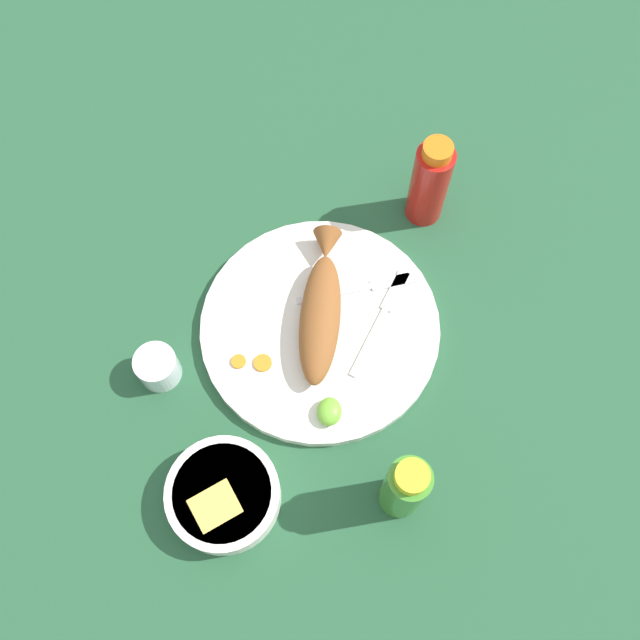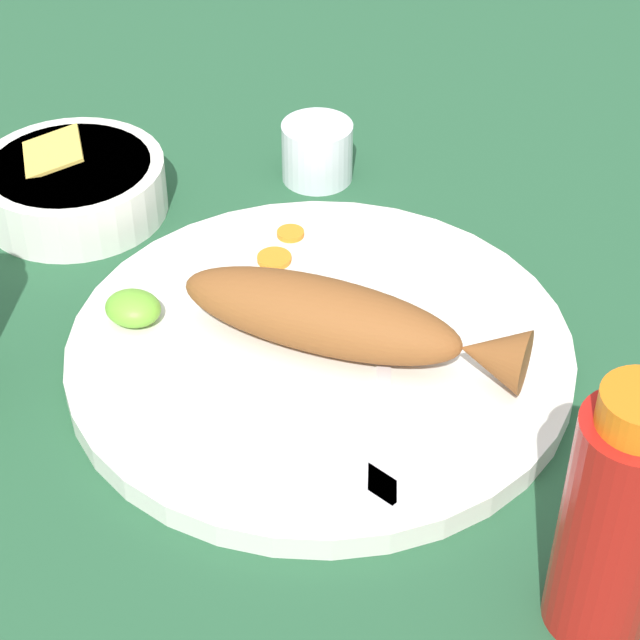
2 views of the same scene
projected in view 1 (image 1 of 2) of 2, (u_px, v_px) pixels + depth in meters
ground_plane at (320, 330)px, 1.06m from camera, size 4.00×4.00×0.00m
main_plate at (320, 328)px, 1.05m from camera, size 0.35×0.35×0.02m
fried_fish at (321, 309)px, 1.03m from camera, size 0.24×0.06×0.05m
fork_near at (365, 287)px, 1.07m from camera, size 0.07×0.18×0.00m
fork_far at (383, 315)px, 1.05m from camera, size 0.18×0.08×0.00m
carrot_slice_near at (238, 361)px, 1.02m from camera, size 0.02×0.02×0.00m
carrot_slice_mid at (263, 363)px, 1.02m from camera, size 0.03×0.03×0.00m
lime_wedge_main at (329, 411)px, 0.98m from camera, size 0.04×0.03×0.02m
hot_sauce_bottle_red at (430, 183)px, 1.07m from camera, size 0.06×0.06×0.17m
hot_sauce_bottle_green at (405, 488)px, 0.90m from camera, size 0.05×0.05×0.17m
salt_cup at (158, 368)px, 1.02m from camera, size 0.06×0.06×0.05m
guacamole_bowl at (223, 495)px, 0.94m from camera, size 0.15×0.15×0.06m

